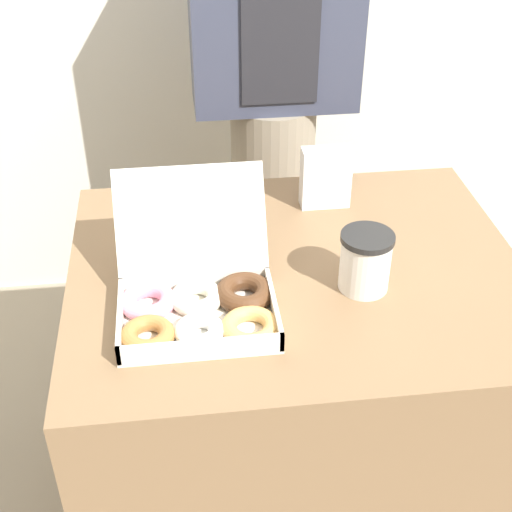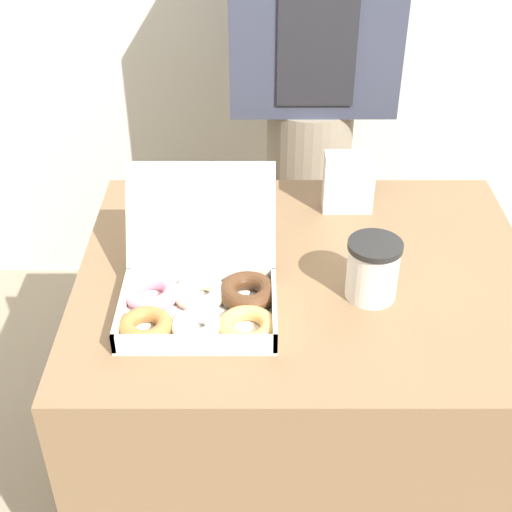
# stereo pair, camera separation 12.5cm
# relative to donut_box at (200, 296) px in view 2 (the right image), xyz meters

# --- Properties ---
(ground_plane) EXTENTS (14.00, 14.00, 0.00)m
(ground_plane) POSITION_rel_donut_box_xyz_m (0.21, 0.13, -0.78)
(ground_plane) COLOR gray
(table) EXTENTS (0.93, 0.76, 0.74)m
(table) POSITION_rel_donut_box_xyz_m (0.21, 0.13, -0.41)
(table) COLOR brown
(table) RESTS_ON ground_plane
(donut_box) EXTENTS (0.33, 0.33, 0.22)m
(donut_box) POSITION_rel_donut_box_xyz_m (0.00, 0.00, 0.00)
(donut_box) COLOR white
(donut_box) RESTS_ON table
(coffee_cup) EXTENTS (0.10, 0.10, 0.12)m
(coffee_cup) POSITION_rel_donut_box_xyz_m (0.32, 0.05, 0.03)
(coffee_cup) COLOR silver
(coffee_cup) RESTS_ON table
(napkin_holder) EXTENTS (0.11, 0.05, 0.14)m
(napkin_holder) POSITION_rel_donut_box_xyz_m (0.31, 0.37, 0.04)
(napkin_holder) COLOR silver
(napkin_holder) RESTS_ON table
(person_customer) EXTENTS (0.44, 0.24, 1.58)m
(person_customer) POSITION_rel_donut_box_xyz_m (0.26, 0.81, 0.08)
(person_customer) COLOR gray
(person_customer) RESTS_ON ground_plane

